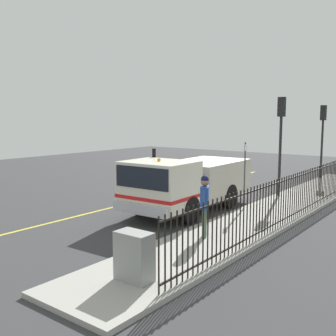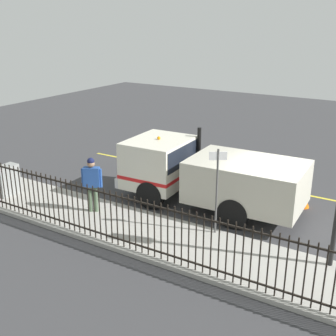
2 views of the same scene
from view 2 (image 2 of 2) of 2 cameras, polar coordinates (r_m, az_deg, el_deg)
The scene contains 9 objects.
ground_plane at distance 14.00m, azimuth 13.89°, elevation -6.91°, with size 46.52×46.52×0.00m, color #38383A.
sidewalk_slab at distance 11.55m, azimuth 9.34°, elevation -12.18°, with size 2.46×21.15×0.12m, color #A3A099.
lane_marking at distance 16.39m, azimuth 16.85°, elevation -3.22°, with size 0.12×19.03×0.01m, color yellow.
work_truck at distance 14.33m, azimuth 4.45°, elevation -0.44°, with size 2.57×6.26×2.43m.
worker_standing at distance 13.75m, azimuth -10.17°, elevation -1.47°, with size 0.45×0.60×1.83m.
iron_fence at distance 10.27m, azimuth 7.32°, elevation -10.73°, with size 0.04×18.01×1.60m.
utility_cabinet at distance 16.15m, azimuth -20.76°, elevation -1.52°, with size 0.82×0.47×1.07m, color gray.
traffic_cone at distance 15.16m, azimuth 17.67°, elevation -3.91°, with size 0.43×0.43×0.62m, color orange.
street_sign at distance 12.08m, azimuth 6.59°, elevation -1.89°, with size 0.30×0.43×2.56m.
Camera 2 is at (12.14, 3.50, 6.03)m, focal length 45.50 mm.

